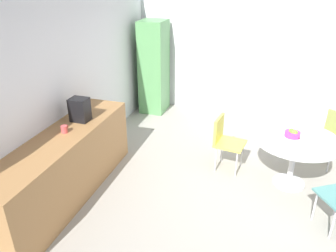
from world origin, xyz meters
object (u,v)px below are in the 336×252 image
at_px(coffee_maker, 80,110).
at_px(locker_cabinet, 154,67).
at_px(round_table, 295,147).
at_px(mug_white, 64,129).
at_px(fruit_bowl, 293,134).
at_px(chair_olive, 333,133).
at_px(chair_yellow, 224,137).

bearing_deg(coffee_maker, locker_cabinet, -2.13).
bearing_deg(round_table, mug_white, 110.48).
distance_m(fruit_bowl, coffee_maker, 2.89).
bearing_deg(locker_cabinet, chair_olive, -109.95).
relative_size(round_table, fruit_bowl, 5.65).
relative_size(mug_white, coffee_maker, 0.40).
distance_m(locker_cabinet, mug_white, 3.07).
xyz_separation_m(round_table, chair_yellow, (0.14, 0.98, -0.08)).
distance_m(round_table, chair_olive, 0.99).
xyz_separation_m(locker_cabinet, chair_yellow, (-1.87, -1.77, -0.42)).
bearing_deg(fruit_bowl, locker_cabinet, 53.70).
xyz_separation_m(chair_olive, mug_white, (-1.86, 3.44, 0.43)).
distance_m(round_table, coffee_maker, 2.96).
xyz_separation_m(chair_yellow, mug_white, (-1.20, 1.87, 0.43)).
height_order(round_table, chair_olive, chair_olive).
relative_size(locker_cabinet, chair_yellow, 2.27).
bearing_deg(mug_white, chair_yellow, -57.19).
height_order(chair_olive, fruit_bowl, fruit_bowl).
xyz_separation_m(chair_olive, chair_yellow, (-0.66, 1.57, 0.00)).
distance_m(chair_yellow, fruit_bowl, 0.96).
bearing_deg(fruit_bowl, coffee_maker, 104.32).
bearing_deg(chair_yellow, chair_olive, -67.32).
height_order(fruit_bowl, mug_white, mug_white).
bearing_deg(chair_yellow, fruit_bowl, -96.61).
bearing_deg(mug_white, chair_olive, -61.58).
distance_m(locker_cabinet, chair_olive, 3.57).
height_order(locker_cabinet, round_table, locker_cabinet).
bearing_deg(chair_yellow, locker_cabinet, 43.42).
xyz_separation_m(round_table, chair_olive, (0.80, -0.59, -0.08)).
height_order(locker_cabinet, chair_olive, locker_cabinet).
height_order(mug_white, coffee_maker, coffee_maker).
distance_m(round_table, fruit_bowl, 0.19).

